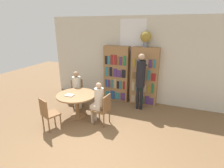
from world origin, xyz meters
name	(u,v)px	position (x,y,z in m)	size (l,w,h in m)	color
ground_plane	(91,154)	(0.00, 0.00, 0.00)	(16.00, 16.00, 0.00)	brown
wall_back	(132,60)	(0.00, 3.25, 1.51)	(6.40, 0.07, 3.00)	beige
bookshelf_left	(117,74)	(-0.51, 3.06, 1.00)	(0.91, 0.34, 2.01)	olive
bookshelf_right	(144,77)	(0.51, 3.06, 1.00)	(0.91, 0.34, 2.01)	olive
flower_vase	(146,37)	(0.48, 3.06, 2.32)	(0.35, 0.35, 0.51)	slate
reading_table	(77,98)	(-1.15, 1.32, 0.62)	(1.16, 1.16, 0.75)	olive
chair_near_camera	(48,112)	(-1.50, 0.47, 0.50)	(0.52, 0.52, 0.90)	brown
chair_left_side	(77,91)	(-1.63, 2.10, 0.50)	(0.55, 0.55, 0.90)	brown
chair_far_side	(104,108)	(-0.23, 1.24, 0.50)	(0.43, 0.43, 0.90)	brown
seated_reader_left	(77,87)	(-1.53, 1.95, 0.72)	(0.40, 0.42, 1.25)	beige
seated_reader_right	(98,101)	(-0.41, 1.26, 0.70)	(0.38, 0.29, 1.23)	beige
librarian_standing	(141,76)	(0.49, 2.56, 1.14)	(0.28, 0.55, 1.87)	black
open_book_on_table	(69,95)	(-1.28, 1.16, 0.77)	(0.24, 0.18, 0.03)	silver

